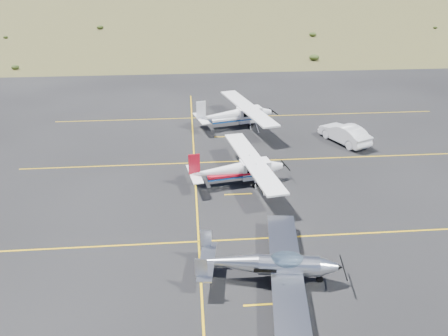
# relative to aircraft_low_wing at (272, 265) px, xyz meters

# --- Properties ---
(ground) EXTENTS (1600.00, 1600.00, 0.00)m
(ground) POSITION_rel_aircraft_low_wing_xyz_m (2.31, 1.78, -1.05)
(ground) COLOR #383D1C
(ground) RESTS_ON ground
(apron) EXTENTS (72.00, 72.00, 0.02)m
(apron) POSITION_rel_aircraft_low_wing_xyz_m (2.31, 8.78, -1.05)
(apron) COLOR black
(apron) RESTS_ON ground
(aircraft_low_wing) EXTENTS (7.32, 10.13, 2.19)m
(aircraft_low_wing) POSITION_rel_aircraft_low_wing_xyz_m (0.00, 0.00, 0.00)
(aircraft_low_wing) COLOR silver
(aircraft_low_wing) RESTS_ON apron
(aircraft_cessna) EXTENTS (6.59, 10.85, 2.74)m
(aircraft_cessna) POSITION_rel_aircraft_low_wing_xyz_m (-0.47, 10.98, 0.17)
(aircraft_cessna) COLOR white
(aircraft_cessna) RESTS_ON apron
(aircraft_plain) EXTENTS (7.65, 11.70, 2.97)m
(aircraft_plain) POSITION_rel_aircraft_low_wing_xyz_m (0.67, 22.92, 0.27)
(aircraft_plain) COLOR white
(aircraft_plain) RESTS_ON apron
(sedan) EXTENTS (3.79, 5.49, 1.71)m
(sedan) POSITION_rel_aircraft_low_wing_xyz_m (10.00, 18.02, -0.18)
(sedan) COLOR white
(sedan) RESTS_ON apron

